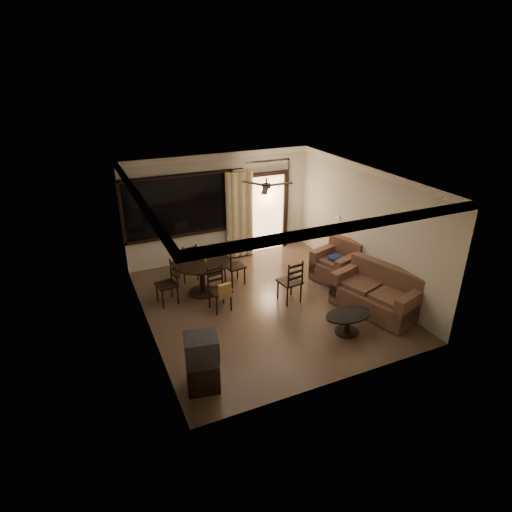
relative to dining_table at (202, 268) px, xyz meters
name	(u,v)px	position (x,y,z in m)	size (l,w,h in m)	color
ground	(265,303)	(1.10, -1.03, -0.63)	(5.50, 5.50, 0.00)	#7F6651
room_shell	(257,198)	(1.69, 0.74, 1.20)	(5.50, 6.70, 5.50)	beige
dining_table	(202,268)	(0.00, 0.00, 0.00)	(1.28, 1.28, 1.02)	black
dining_chair_west	(168,291)	(-0.83, -0.12, -0.35)	(0.48, 0.48, 0.95)	black
dining_chair_east	(234,273)	(0.83, 0.12, -0.35)	(0.48, 0.48, 0.95)	black
dining_chair_south	(220,297)	(0.12, -0.85, -0.32)	(0.48, 0.53, 0.95)	black
dining_chair_north	(188,269)	(-0.12, 0.78, -0.35)	(0.48, 0.48, 0.95)	black
tv_cabinet	(202,363)	(-0.95, -3.01, -0.13)	(0.60, 0.55, 0.99)	black
sofa	(378,294)	(3.16, -2.22, -0.26)	(1.41, 1.94, 0.93)	#40281D
armchair	(338,264)	(3.20, -0.67, -0.24)	(1.17, 1.17, 0.93)	#40281D
coffee_table	(348,320)	(2.09, -2.68, -0.35)	(0.96, 0.58, 0.42)	black
side_chair	(290,289)	(1.64, -1.14, -0.33)	(0.50, 0.50, 1.01)	black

